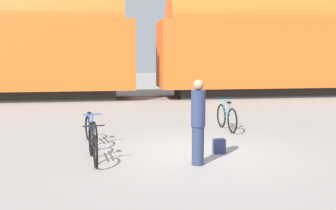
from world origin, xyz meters
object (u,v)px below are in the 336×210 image
at_px(bicycle_teal, 227,117).
at_px(bicycle_blue, 91,130).
at_px(backpack, 219,146).
at_px(person_in_navy, 198,122).
at_px(freight_train, 147,44).
at_px(bicycle_black, 93,145).

bearing_deg(bicycle_teal, bicycle_blue, -162.31).
bearing_deg(bicycle_teal, backpack, -110.49).
bearing_deg(bicycle_teal, person_in_navy, -115.69).
distance_m(freight_train, bicycle_black, 12.75).
bearing_deg(bicycle_blue, bicycle_black, -86.24).
height_order(freight_train, person_in_navy, freight_train).
relative_size(bicycle_teal, bicycle_black, 0.99).
xyz_separation_m(freight_train, backpack, (0.54, -11.98, -2.72)).
bearing_deg(freight_train, person_in_navy, -90.78).
bearing_deg(backpack, bicycle_teal, 69.51).
bearing_deg(backpack, bicycle_blue, 154.63).
height_order(freight_train, backpack, freight_train).
xyz_separation_m(bicycle_teal, bicycle_blue, (-4.07, -1.30, -0.04)).
height_order(bicycle_black, bicycle_blue, bicycle_black).
bearing_deg(backpack, bicycle_black, -174.41).
relative_size(bicycle_black, backpack, 5.07).
bearing_deg(person_in_navy, bicycle_blue, -176.79).
bearing_deg(freight_train, bicycle_teal, -80.35).
distance_m(bicycle_black, bicycle_blue, 1.74).
relative_size(bicycle_teal, backpack, 5.04).
xyz_separation_m(freight_train, bicycle_blue, (-2.50, -10.53, -2.53)).
bearing_deg(backpack, freight_train, 92.60).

